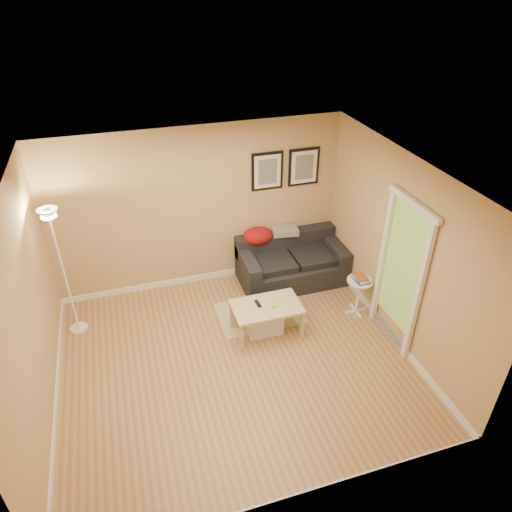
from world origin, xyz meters
name	(u,v)px	position (x,y,z in m)	size (l,w,h in m)	color
floor	(236,362)	(0.00, 0.00, 0.00)	(4.50, 4.50, 0.00)	#B2814C
ceiling	(230,180)	(0.00, 0.00, 2.60)	(4.50, 4.50, 0.00)	white
wall_back	(199,209)	(0.00, 2.00, 1.30)	(4.50, 4.50, 0.00)	tan
wall_front	(295,417)	(0.00, -2.00, 1.30)	(4.50, 4.50, 0.00)	tan
wall_left	(28,320)	(-2.25, 0.00, 1.30)	(4.00, 4.00, 0.00)	tan
wall_right	(400,252)	(2.25, 0.00, 1.30)	(4.00, 4.00, 0.00)	tan
baseboard_back	(204,277)	(0.00, 1.99, 0.05)	(4.50, 0.02, 0.10)	white
baseboard_front	(289,499)	(0.00, -1.99, 0.05)	(4.50, 0.02, 0.10)	white
baseboard_left	(56,399)	(-2.24, 0.00, 0.05)	(0.02, 4.00, 0.10)	white
baseboard_right	(385,326)	(2.24, 0.00, 0.05)	(0.02, 4.00, 0.10)	white
sofa	(292,261)	(1.38, 1.53, 0.38)	(1.70, 0.90, 0.75)	black
red_throw	(258,236)	(0.89, 1.84, 0.77)	(0.48, 0.36, 0.28)	#9F130E
plaid_throw	(285,231)	(1.36, 1.84, 0.78)	(0.42, 0.26, 0.10)	tan
framed_print_left	(267,171)	(1.08, 1.98, 1.80)	(0.50, 0.04, 0.60)	black
framed_print_right	(304,167)	(1.68, 1.98, 1.80)	(0.50, 0.04, 0.60)	black
area_rug	(260,313)	(0.61, 0.86, 0.01)	(1.25, 0.85, 0.01)	beige
green_runner	(257,315)	(0.56, 0.83, 0.01)	(0.70, 0.50, 0.01)	#668C4C
coffee_table	(266,319)	(0.58, 0.44, 0.24)	(0.95, 0.58, 0.48)	#D6BE82
remote_control	(258,304)	(0.47, 0.51, 0.49)	(0.05, 0.16, 0.02)	black
tape_roll	(273,306)	(0.65, 0.40, 0.49)	(0.07, 0.07, 0.03)	yellow
storage_bin	(264,322)	(0.55, 0.48, 0.16)	(0.51, 0.37, 0.31)	white
side_table	(358,296)	(2.02, 0.47, 0.29)	(0.38, 0.38, 0.59)	white
book_stack	(361,278)	(2.02, 0.46, 0.63)	(0.18, 0.24, 0.08)	#2D5189
floor_lamp	(65,277)	(-2.00, 1.31, 0.92)	(0.25, 0.25, 1.95)	white
doorway	(399,277)	(2.20, -0.15, 1.02)	(0.12, 1.01, 2.13)	white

